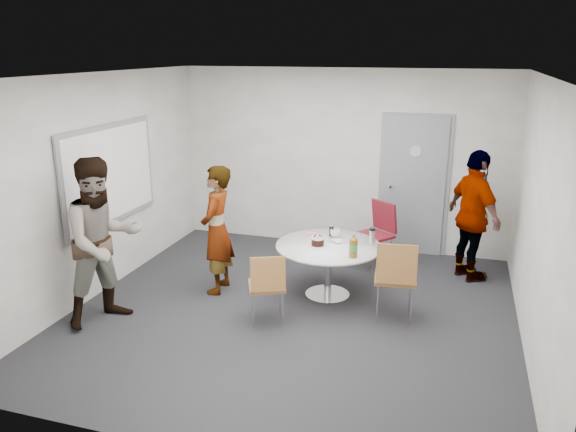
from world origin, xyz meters
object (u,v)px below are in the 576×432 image
(table, at_px, (330,252))
(person_left, at_px, (103,242))
(door, at_px, (414,186))
(person_main, at_px, (217,230))
(whiteboard, at_px, (110,174))
(person_right, at_px, (474,216))
(chair_far, at_px, (378,228))
(chair_near_right, at_px, (396,273))
(chair_near_left, at_px, (267,282))

(table, xyz_separation_m, person_left, (-2.24, -1.36, 0.36))
(door, height_order, person_main, door)
(whiteboard, height_order, person_right, whiteboard)
(whiteboard, bearing_deg, person_main, 5.53)
(whiteboard, xyz_separation_m, chair_far, (3.17, 1.51, -0.87))
(table, relative_size, person_left, 0.69)
(whiteboard, distance_m, person_main, 1.52)
(chair_near_right, xyz_separation_m, chair_far, (-0.44, 1.58, -0.01))
(table, height_order, chair_near_left, table)
(person_left, bearing_deg, table, -29.36)
(chair_near_left, distance_m, chair_far, 2.25)
(door, relative_size, chair_far, 2.24)
(chair_far, height_order, person_right, person_right)
(table, distance_m, chair_near_right, 0.96)
(chair_near_left, distance_m, person_left, 1.86)
(person_main, bearing_deg, chair_near_left, 47.68)
(table, xyz_separation_m, chair_far, (0.42, 1.13, -0.00))
(door, bearing_deg, person_left, -133.09)
(door, relative_size, person_left, 1.13)
(whiteboard, relative_size, person_main, 1.17)
(chair_far, relative_size, person_right, 0.54)
(whiteboard, relative_size, table, 1.48)
(chair_near_left, xyz_separation_m, person_main, (-0.90, 0.69, 0.30))
(door, xyz_separation_m, whiteboard, (-3.56, -2.28, 0.42))
(table, distance_m, person_left, 2.64)
(chair_near_right, distance_m, person_right, 1.77)
(door, relative_size, chair_near_left, 2.54)
(chair_near_left, relative_size, chair_near_right, 0.87)
(person_main, height_order, person_right, person_right)
(chair_near_left, relative_size, person_left, 0.44)
(chair_near_left, bearing_deg, table, 39.06)
(whiteboard, relative_size, chair_far, 2.00)
(chair_near_left, relative_size, chair_far, 0.88)
(chair_near_left, height_order, chair_near_right, chair_near_right)
(chair_near_right, relative_size, person_main, 0.59)
(whiteboard, distance_m, chair_far, 3.61)
(whiteboard, height_order, chair_near_right, whiteboard)
(chair_near_right, distance_m, chair_far, 1.64)
(table, height_order, chair_near_right, chair_near_right)
(whiteboard, height_order, chair_far, whiteboard)
(whiteboard, xyz_separation_m, chair_near_left, (2.27, -0.55, -0.94))
(chair_near_left, bearing_deg, chair_far, 42.93)
(chair_near_left, height_order, person_right, person_right)
(table, bearing_deg, person_left, -148.81)
(chair_near_right, bearing_deg, table, 144.87)
(door, distance_m, person_right, 1.18)
(chair_near_right, height_order, person_right, person_right)
(chair_near_left, bearing_deg, chair_near_right, -3.65)
(table, bearing_deg, chair_near_left, -117.51)
(door, relative_size, person_right, 1.22)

